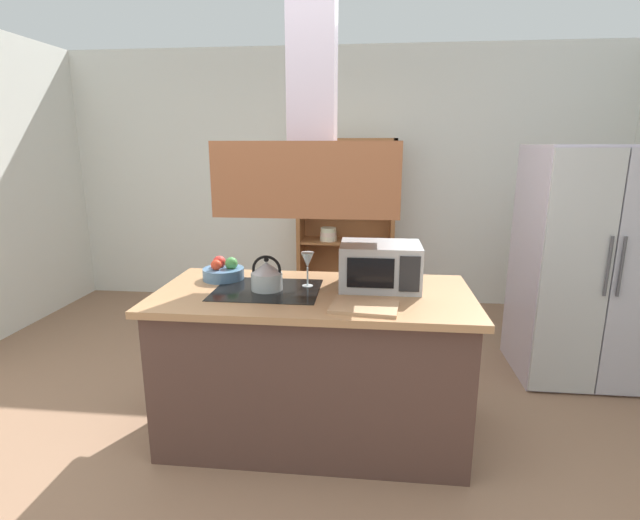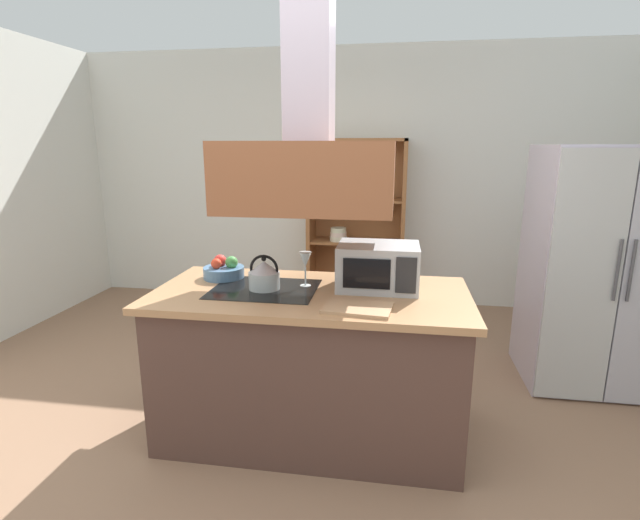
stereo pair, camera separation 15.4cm
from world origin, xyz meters
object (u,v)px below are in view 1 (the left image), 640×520
Objects in this scene: refrigerator at (587,265)px; microwave at (380,266)px; dish_cabinet at (346,234)px; kettle at (267,276)px; cutting_board at (364,307)px; fruit_bowl at (223,271)px; wine_glass_on_counter at (307,261)px.

refrigerator is 1.76m from microwave.
microwave is at bearing -150.29° from refrigerator.
dish_cabinet is 2.48m from kettle.
fruit_bowl is at bearing 152.55° from cutting_board.
wine_glass_on_counter is (-1.94, -0.90, 0.19)m from refrigerator.
microwave is (0.08, 0.39, 0.12)m from cutting_board.
refrigerator is 5.04× the size of cutting_board.
dish_cabinet is at bearing 97.93° from microwave.
microwave reaches higher than fruit_bowl.
refrigerator is at bearing 24.82° from wine_glass_on_counter.
refrigerator is at bearing 24.67° from kettle.
cutting_board is (0.24, -2.72, 0.12)m from dish_cabinet.
wine_glass_on_counter reaches higher than cutting_board.
microwave is 2.23× the size of wine_glass_on_counter.
refrigerator is 2.15m from wine_glass_on_counter.
fruit_bowl is (-0.32, 0.20, -0.04)m from kettle.
microwave is at bearing -4.15° from fruit_bowl.
microwave is 1.82× the size of fruit_bowl.
cutting_board is 0.41m from microwave.
dish_cabinet is 2.73m from cutting_board.
kettle is (-0.32, -2.46, 0.20)m from dish_cabinet.
kettle is 0.59× the size of cutting_board.
cutting_board is 0.74× the size of microwave.
dish_cabinet is at bearing 95.08° from cutting_board.
wine_glass_on_counter reaches higher than kettle.
dish_cabinet is 8.61× the size of wine_glass_on_counter.
kettle is 0.25m from wine_glass_on_counter.
fruit_bowl is at bearing -162.16° from refrigerator.
dish_cabinet is 2.38m from wine_glass_on_counter.
refrigerator is 2.04m from cutting_board.
cutting_board is 0.51m from wine_glass_on_counter.
refrigerator is 2.36m from dish_cabinet.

